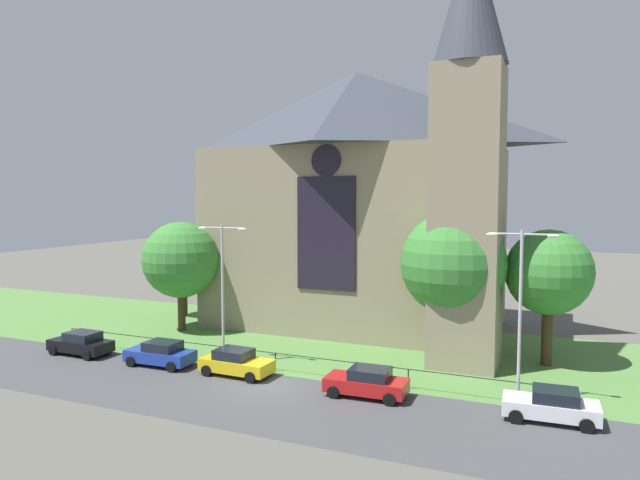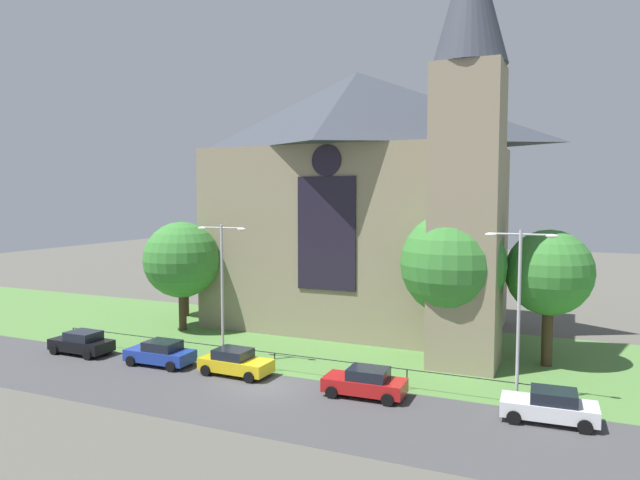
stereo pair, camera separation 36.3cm
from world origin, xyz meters
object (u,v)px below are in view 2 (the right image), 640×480
tree_right_far (549,273)px  parked_car_black (82,343)px  streetlamp_near (222,277)px  parked_car_blue (161,353)px  tree_left_near (182,260)px  parked_car_red (365,382)px  parked_car_white (550,406)px  streetlamp_far (519,296)px  church_building (363,197)px  tree_left_far (184,269)px  parked_car_yellow (235,362)px  tree_right_near (453,265)px

tree_right_far → parked_car_black: 29.95m
streetlamp_near → parked_car_blue: 6.05m
parked_car_black → tree_left_near: bearing=-101.6°
tree_right_far → tree_left_near: tree_left_near is taller
streetlamp_near → parked_car_red: (9.86, -1.81, -4.70)m
tree_right_far → parked_car_black: (-27.97, -9.52, -4.95)m
streetlamp_near → parked_car_white: streetlamp_near is taller
parked_car_white → parked_car_blue: bearing=-2.5°
parked_car_black → parked_car_red: bearing=-179.6°
streetlamp_near → streetlamp_far: 17.10m
church_building → tree_left_far: church_building is taller
tree_left_near → parked_car_yellow: tree_left_near is taller
streetlamp_near → parked_car_black: (-9.81, -1.68, -4.70)m
streetlamp_far → parked_car_red: size_ratio=2.04×
tree_left_near → streetlamp_far: streetlamp_far is taller
tree_left_far → parked_car_black: size_ratio=1.40×
parked_car_red → tree_right_near: bearing=-112.0°
parked_car_white → parked_car_red: bearing=-1.1°
church_building → streetlamp_near: (-4.30, -13.26, -4.83)m
tree_right_far → parked_car_blue: tree_right_far is taller
church_building → streetlamp_far: church_building is taller
tree_left_near → parked_car_red: 20.28m
tree_right_far → parked_car_red: size_ratio=1.95×
tree_left_far → tree_left_near: 5.51m
church_building → parked_car_blue: (-7.76, -14.87, -9.53)m
tree_right_near → tree_right_far: size_ratio=1.13×
church_building → tree_left_far: bearing=-171.4°
parked_car_yellow → parked_car_white: 16.93m
parked_car_white → streetlamp_near: bearing=-7.5°
tree_left_far → parked_car_black: tree_left_far is taller
tree_right_near → parked_car_black: 24.45m
tree_left_far → tree_right_near: bearing=-11.6°
streetlamp_far → parked_car_yellow: 16.12m
parked_car_blue → tree_left_near: bearing=-62.3°
streetlamp_far → parked_car_red: (-7.25, -1.81, -4.74)m
tree_left_far → parked_car_blue: 15.06m
parked_car_blue → parked_car_white: size_ratio=0.99×
parked_car_white → tree_left_near: bearing=-19.6°
church_building → parked_car_black: bearing=-133.4°
streetlamp_far → parked_car_black: streetlamp_far is taller
tree_right_far → parked_car_yellow: 19.46m
streetlamp_far → parked_car_white: streetlamp_far is taller
tree_right_far → streetlamp_far: size_ratio=0.96×
tree_right_near → parked_car_yellow: size_ratio=2.21×
tree_left_near → parked_car_red: (17.86, -8.38, -4.70)m
tree_left_far → parked_car_black: 13.12m
streetlamp_far → parked_car_black: (-26.92, -1.68, -4.74)m
tree_left_far → tree_right_far: bearing=-6.1°
parked_car_yellow → parked_car_red: same height
parked_car_black → parked_car_yellow: size_ratio=0.99×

